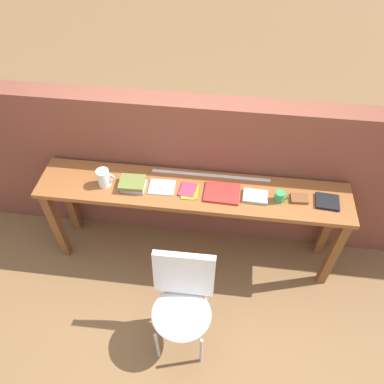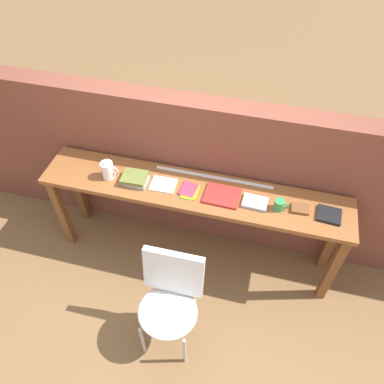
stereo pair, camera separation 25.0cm
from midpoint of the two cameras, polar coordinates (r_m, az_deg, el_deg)
name	(u,v)px [view 2 (the right image)]	position (r m, az deg, el deg)	size (l,w,h in m)	color
ground_plane	(185,278)	(3.50, 1.06, -13.13)	(40.00, 40.00, 0.00)	brown
brick_wall_back	(203,173)	(3.30, 3.85, 2.80)	(6.00, 0.20, 1.47)	brown
sideboard	(194,201)	(3.06, 2.56, -1.47)	(2.50, 0.44, 0.88)	brown
chair_white_moulded	(170,298)	(2.81, -0.78, -16.04)	(0.45, 0.46, 0.89)	white
pitcher_white	(108,170)	(3.05, -10.44, 3.22)	(0.14, 0.10, 0.18)	white
book_stack_leftmost	(135,179)	(3.01, -6.30, 1.88)	(0.21, 0.18, 0.07)	#9E9EA3
magazine_cycling	(163,185)	(2.98, -2.01, 1.03)	(0.20, 0.16, 0.01)	white
pamphlet_pile_colourful	(189,191)	(2.94, 1.97, 0.10)	(0.16, 0.18, 0.01)	green
book_open_centre	(222,196)	(2.92, 7.04, -0.66)	(0.27, 0.22, 0.02)	red
book_grey_hardcover	(255,202)	(2.91, 12.02, -1.68)	(0.19, 0.14, 0.03)	#9E9EA3
mug	(280,205)	(2.89, 15.64, -2.03)	(0.11, 0.08, 0.09)	#338C4C
leather_journal_brown	(300,209)	(2.96, 18.48, -2.54)	(0.13, 0.10, 0.02)	brown
book_repair_rightmost	(329,215)	(3.00, 22.43, -3.35)	(0.17, 0.16, 0.02)	black
ruler_metal_back_edge	(214,177)	(3.06, 5.66, 2.16)	(0.97, 0.03, 0.00)	silver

